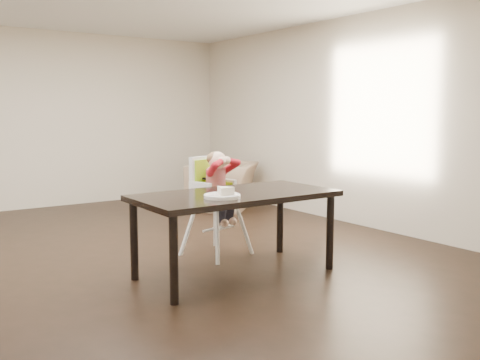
# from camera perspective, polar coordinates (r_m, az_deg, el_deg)

# --- Properties ---
(ground) EXTENTS (7.00, 7.00, 0.00)m
(ground) POSITION_cam_1_polar(r_m,az_deg,el_deg) (5.61, -10.58, -8.03)
(ground) COLOR black
(ground) RESTS_ON ground
(room_walls) EXTENTS (6.02, 7.02, 2.71)m
(room_walls) POSITION_cam_1_polar(r_m,az_deg,el_deg) (5.42, -11.05, 11.24)
(room_walls) COLOR beige
(room_walls) RESTS_ON ground
(dining_table) EXTENTS (1.80, 0.90, 0.75)m
(dining_table) POSITION_cam_1_polar(r_m,az_deg,el_deg) (4.79, -0.51, -2.30)
(dining_table) COLOR black
(dining_table) RESTS_ON ground
(high_chair) EXTENTS (0.55, 0.55, 1.07)m
(high_chair) POSITION_cam_1_polar(r_m,az_deg,el_deg) (5.46, -2.76, -0.23)
(high_chair) COLOR white
(high_chair) RESTS_ON ground
(plate) EXTENTS (0.40, 0.40, 0.09)m
(plate) POSITION_cam_1_polar(r_m,az_deg,el_deg) (4.50, -1.83, -1.51)
(plate) COLOR white
(plate) RESTS_ON dining_table
(armchair) EXTENTS (1.25, 1.24, 0.94)m
(armchair) POSITION_cam_1_polar(r_m,az_deg,el_deg) (8.14, -1.81, 0.21)
(armchair) COLOR #987D61
(armchair) RESTS_ON ground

